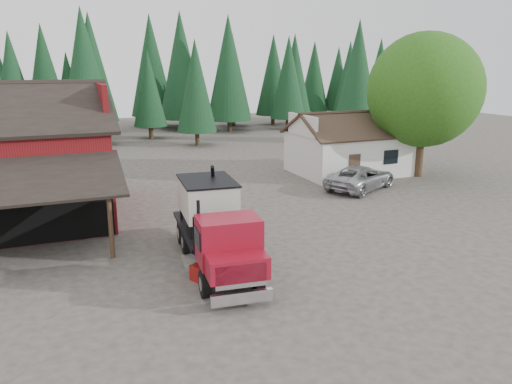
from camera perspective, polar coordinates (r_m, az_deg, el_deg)
name	(u,v)px	position (r m, az deg, el deg)	size (l,w,h in m)	color
ground	(254,256)	(21.50, -0.25, -7.32)	(120.00, 120.00, 0.00)	#433B35
farmhouse	(349,151)	(38.11, 10.63, 4.66)	(8.60, 6.42, 4.65)	silver
deciduous_tree	(425,94)	(37.63, 18.71, 10.54)	(8.00, 8.00, 10.20)	#382619
conifer_backdrop	(121,134)	(61.49, -15.21, 6.47)	(76.00, 16.00, 16.00)	#103219
near_pine_b	(196,86)	(50.40, -6.90, 11.95)	(3.96, 3.96, 10.40)	#382619
near_pine_c	(358,75)	(53.41, 11.53, 12.98)	(4.84, 4.84, 12.40)	#382619
near_pine_d	(85,70)	(52.63, -19.00, 13.03)	(5.28, 5.28, 13.40)	#382619
feed_truck	(215,224)	(20.09, -4.69, -3.61)	(3.06, 8.53, 3.77)	black
silver_car	(361,177)	(33.29, 11.90, 1.64)	(2.59, 5.62, 1.56)	#B3B4BB
equip_box	(206,274)	(19.11, -5.76, -9.29)	(0.70, 1.10, 0.60)	maroon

